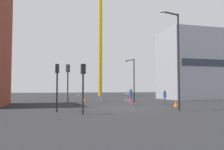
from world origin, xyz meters
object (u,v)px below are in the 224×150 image
(traffic_light_near, at_px, (57,79))
(pedestrian_walking, at_px, (165,96))
(traffic_cone_on_verge, at_px, (85,100))
(traffic_light_corner, at_px, (83,80))
(traffic_cone_by_barrier, at_px, (176,105))
(traffic_cone_striped, at_px, (69,101))
(streetlamp_tall, at_px, (177,53))
(traffic_light_verge, at_px, (68,79))
(streetlamp_short, at_px, (133,75))
(construction_crane, at_px, (101,23))
(pedestrian_waiting, at_px, (131,95))

(traffic_light_near, bearing_deg, pedestrian_walking, 23.72)
(traffic_cone_on_verge, bearing_deg, traffic_light_near, -107.90)
(traffic_light_near, relative_size, traffic_light_corner, 1.05)
(traffic_cone_by_barrier, distance_m, traffic_cone_striped, 13.27)
(streetlamp_tall, height_order, traffic_light_verge, streetlamp_tall)
(traffic_cone_on_verge, bearing_deg, traffic_light_verge, -107.47)
(traffic_light_corner, bearing_deg, traffic_cone_striped, 89.04)
(traffic_cone_by_barrier, bearing_deg, streetlamp_tall, -118.05)
(traffic_light_verge, bearing_deg, traffic_cone_on_verge, 72.53)
(traffic_cone_striped, bearing_deg, streetlamp_tall, -58.50)
(streetlamp_short, xyz_separation_m, traffic_light_verge, (-9.16, -7.88, -0.84))
(traffic_light_corner, xyz_separation_m, traffic_cone_by_barrier, (9.42, 3.88, -2.12))
(streetlamp_tall, bearing_deg, traffic_light_corner, -172.95)
(construction_crane, height_order, traffic_cone_on_verge, construction_crane)
(traffic_light_corner, distance_m, traffic_cone_by_barrier, 10.40)
(construction_crane, distance_m, traffic_cone_striped, 31.40)
(traffic_light_near, bearing_deg, pedestrian_waiting, 35.56)
(construction_crane, xyz_separation_m, traffic_light_near, (-11.57, -35.62, -14.68))
(pedestrian_walking, distance_m, traffic_cone_on_verge, 10.96)
(streetlamp_short, xyz_separation_m, traffic_light_corner, (-8.58, -13.38, -1.13))
(construction_crane, bearing_deg, traffic_light_verge, -107.87)
(construction_crane, bearing_deg, pedestrian_waiting, -96.56)
(streetlamp_tall, bearing_deg, construction_crane, 86.86)
(traffic_light_near, height_order, pedestrian_waiting, traffic_light_near)
(traffic_light_verge, distance_m, traffic_cone_by_barrier, 10.41)
(traffic_light_corner, relative_size, traffic_cone_by_barrier, 6.01)
(construction_crane, height_order, traffic_cone_by_barrier, construction_crane)
(construction_crane, distance_m, streetlamp_short, 28.21)
(streetlamp_tall, distance_m, traffic_light_verge, 9.81)
(construction_crane, height_order, traffic_light_verge, construction_crane)
(streetlamp_tall, relative_size, traffic_cone_on_verge, 15.15)
(streetlamp_tall, xyz_separation_m, traffic_cone_by_barrier, (1.55, 2.91, -4.46))
(streetlamp_short, xyz_separation_m, traffic_cone_striped, (-8.35, 0.07, -3.31))
(streetlamp_tall, relative_size, streetlamp_short, 1.41)
(streetlamp_short, height_order, traffic_light_near, streetlamp_short)
(traffic_cone_on_verge, bearing_deg, pedestrian_waiting, -61.09)
(traffic_cone_on_verge, bearing_deg, traffic_light_corner, -99.34)
(traffic_light_corner, bearing_deg, pedestrian_walking, 36.73)
(pedestrian_waiting, bearing_deg, streetlamp_tall, -79.18)
(streetlamp_short, distance_m, traffic_light_near, 15.04)
(traffic_light_corner, bearing_deg, streetlamp_tall, 7.05)
(streetlamp_short, bearing_deg, traffic_cone_on_verge, 161.60)
(construction_crane, height_order, traffic_light_corner, construction_crane)
(pedestrian_walking, bearing_deg, traffic_cone_on_verge, 134.96)
(streetlamp_short, height_order, traffic_cone_on_verge, streetlamp_short)
(pedestrian_waiting, xyz_separation_m, traffic_cone_striped, (-6.26, 5.21, -0.84))
(traffic_cone_by_barrier, bearing_deg, pedestrian_waiting, 123.94)
(traffic_cone_striped, bearing_deg, traffic_light_near, -99.71)
(pedestrian_walking, height_order, traffic_cone_on_verge, pedestrian_walking)
(traffic_light_corner, distance_m, traffic_cone_on_verge, 15.75)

